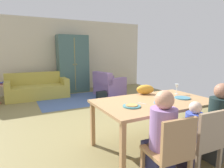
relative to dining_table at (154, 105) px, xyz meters
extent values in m
cube|color=olive|center=(-0.21, 1.81, -0.71)|extent=(6.84, 6.61, 0.02)
cube|color=beige|center=(-0.21, 5.17, 0.65)|extent=(6.84, 0.10, 2.70)
cube|color=tan|center=(0.00, 0.00, 0.04)|extent=(1.82, 1.07, 0.04)
cube|color=tan|center=(-0.85, -0.48, -0.34)|extent=(0.06, 0.06, 0.72)
cube|color=tan|center=(0.85, -0.48, -0.34)|extent=(0.06, 0.06, 0.72)
cube|color=tan|center=(-0.85, 0.48, -0.34)|extent=(0.06, 0.06, 0.72)
cube|color=tan|center=(0.85, 0.48, -0.34)|extent=(0.06, 0.06, 0.72)
cylinder|color=teal|center=(-0.50, -0.12, 0.07)|extent=(0.25, 0.25, 0.02)
cylinder|color=#DF924A|center=(-0.50, -0.12, 0.09)|extent=(0.17, 0.17, 0.01)
cylinder|color=#567FA2|center=(0.00, -0.18, 0.07)|extent=(0.25, 0.25, 0.02)
cylinder|color=gold|center=(0.00, -0.18, 0.09)|extent=(0.17, 0.17, 0.01)
cylinder|color=teal|center=(0.50, -0.10, 0.07)|extent=(0.25, 0.25, 0.02)
cylinder|color=silver|center=(0.65, 0.18, 0.07)|extent=(0.06, 0.06, 0.01)
cylinder|color=silver|center=(0.65, 0.18, 0.12)|extent=(0.01, 0.01, 0.09)
cone|color=silver|center=(0.65, 0.18, 0.21)|extent=(0.07, 0.07, 0.09)
cube|color=silver|center=(-0.27, -0.05, 0.07)|extent=(0.06, 0.15, 0.01)
cube|color=silver|center=(0.16, 0.10, 0.07)|extent=(0.04, 0.17, 0.01)
cube|color=#A77B4D|center=(-0.50, -0.82, -0.27)|extent=(0.45, 0.45, 0.04)
cube|color=#A77B4D|center=(-0.52, -1.01, -0.04)|extent=(0.42, 0.07, 0.42)
cube|color=#A77B4D|center=(-0.31, -0.65, -0.49)|extent=(0.04, 0.04, 0.41)
cube|color=#A77B4D|center=(-0.66, -0.62, -0.49)|extent=(0.04, 0.04, 0.41)
cube|color=navy|center=(-0.49, -0.68, -0.47)|extent=(0.29, 0.36, 0.45)
cylinder|color=#9872B0|center=(-0.50, -0.76, -0.02)|extent=(0.30, 0.30, 0.46)
sphere|color=tan|center=(-0.50, -0.76, 0.31)|extent=(0.21, 0.21, 0.21)
cube|color=#9B8262|center=(0.00, -0.82, -0.27)|extent=(0.44, 0.44, 0.04)
cube|color=#9B8262|center=(-0.01, -1.01, -0.04)|extent=(0.42, 0.06, 0.42)
cube|color=#9B8262|center=(0.19, -0.65, -0.49)|extent=(0.04, 0.04, 0.41)
cube|color=#9B8262|center=(-0.17, -0.63, -0.49)|extent=(0.04, 0.04, 0.41)
cube|color=#9B8262|center=(0.17, -1.00, -0.49)|extent=(0.04, 0.04, 0.41)
cube|color=#382F48|center=(0.00, -0.70, -0.47)|extent=(0.20, 0.25, 0.45)
cylinder|color=#3E52C2|center=(0.00, -0.76, -0.08)|extent=(0.22, 0.22, 0.33)
sphere|color=beige|center=(0.00, -0.76, 0.15)|extent=(0.15, 0.15, 0.15)
cube|color=#A08257|center=(0.50, -0.82, -0.27)|extent=(0.42, 0.42, 0.04)
cube|color=#A08257|center=(0.68, -0.64, -0.49)|extent=(0.04, 0.04, 0.41)
cube|color=#A08257|center=(0.32, -0.64, -0.49)|extent=(0.04, 0.04, 0.41)
cube|color=#3F4445|center=(0.50, -0.68, -0.47)|extent=(0.26, 0.34, 0.45)
cylinder|color=#192929|center=(0.50, -0.76, -0.02)|extent=(0.30, 0.30, 0.46)
sphere|color=#97654C|center=(0.50, -0.76, 0.31)|extent=(0.21, 0.21, 0.21)
ellipsoid|color=orange|center=(0.15, 0.44, 0.15)|extent=(0.35, 0.25, 0.17)
cube|color=#48608F|center=(-0.07, 3.48, -0.69)|extent=(2.60, 1.80, 0.01)
cube|color=#AE9F41|center=(-1.26, 4.28, -0.49)|extent=(1.91, 0.84, 0.42)
cube|color=#AE9F41|center=(-1.26, 4.62, -0.08)|extent=(1.91, 0.20, 0.40)
cube|color=#AE9F41|center=(-2.12, 4.28, -0.18)|extent=(0.18, 0.84, 0.20)
cube|color=#AE9F41|center=(-0.40, 4.28, -0.18)|extent=(0.18, 0.84, 0.20)
cube|color=#87679B|center=(1.07, 3.68, -0.49)|extent=(1.01, 1.02, 0.42)
cube|color=#87679B|center=(0.74, 3.60, -0.08)|extent=(0.39, 0.87, 0.40)
cube|color=#87679B|center=(1.15, 3.36, -0.18)|extent=(0.86, 0.37, 0.20)
cube|color=#87679B|center=(1.00, 4.01, -0.18)|extent=(0.86, 0.37, 0.20)
cube|color=#3F5D57|center=(0.07, 4.78, 0.35)|extent=(1.10, 0.56, 2.10)
cube|color=#AD8E33|center=(0.07, 4.50, 0.35)|extent=(0.02, 0.01, 1.89)
sphere|color=#AD8E33|center=(0.01, 4.49, 0.35)|extent=(0.04, 0.04, 0.04)
sphere|color=#AD8E33|center=(0.13, 4.49, 0.35)|extent=(0.04, 0.04, 0.04)
cube|color=black|center=(0.52, 3.18, -0.57)|extent=(0.32, 0.16, 0.26)
camera|label=1|loc=(-1.92, -2.28, 0.83)|focal=30.75mm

